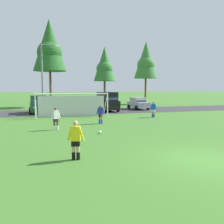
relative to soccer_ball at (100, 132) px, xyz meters
name	(u,v)px	position (x,y,z in m)	size (l,w,h in m)	color
ground_plane	(108,117)	(2.89, 8.25, -0.11)	(400.00, 400.00, 0.00)	#3D7028
parking_lot_strip	(94,111)	(2.89, 15.42, -0.11)	(52.00, 8.40, 0.01)	#333335
soccer_ball	(100,132)	(0.00, 0.00, 0.00)	(0.22, 0.22, 0.22)	white
soccer_goal	(72,105)	(-0.61, 9.95, 1.18)	(7.49, 2.23, 2.57)	white
referee	(76,140)	(-2.27, -5.11, 0.71)	(0.70, 0.37, 1.64)	tan
player_striker_near	(101,114)	(1.10, 4.33, 0.71)	(0.68, 0.43, 1.64)	#936B4C
player_midfield_center	(56,119)	(-2.69, 2.34, 0.71)	(0.74, 0.37, 1.64)	brown
player_winger_left	(153,109)	(7.40, 7.04, 0.71)	(0.55, 0.61, 1.64)	#936B4C
parked_car_slot_far_left	(38,104)	(-4.12, 14.78, 1.00)	(2.38, 4.72, 2.16)	#194C2D
parked_car_slot_left	(67,105)	(-0.63, 15.10, 0.77)	(2.08, 4.22, 1.72)	silver
parked_car_slot_center_left	(92,104)	(2.88, 16.59, 0.77)	(2.15, 4.26, 1.72)	red
parked_car_slot_center	(107,101)	(4.63, 14.99, 1.23)	(2.29, 4.85, 2.52)	black
parked_car_slot_center_right	(138,103)	(9.61, 16.24, 0.77)	(2.20, 4.29, 1.72)	#B2B2BC
tree_mid_left	(49,47)	(-2.35, 24.16, 9.46)	(5.21, 5.21, 13.90)	brown
tree_center_back	(105,65)	(7.22, 26.19, 7.08)	(3.92, 3.92, 10.46)	brown
tree_mid_right	(146,61)	(15.67, 26.93, 8.16)	(4.51, 4.51, 12.02)	brown
street_lamp	(44,79)	(-3.38, 11.37, 3.88)	(2.00, 0.32, 7.69)	slate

